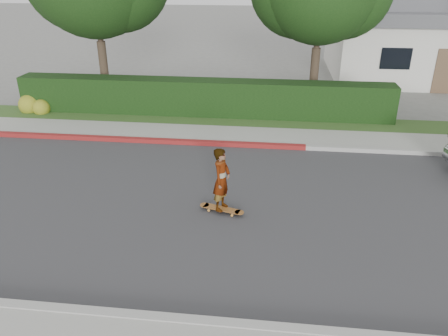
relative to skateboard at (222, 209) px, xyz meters
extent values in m
plane|color=slate|center=(1.31, 0.29, -0.10)|extent=(120.00, 120.00, 0.00)
cube|color=#2D2D30|center=(1.31, 0.29, -0.10)|extent=(60.00, 8.00, 0.01)
cube|color=#9E9E99|center=(1.31, -3.81, -0.03)|extent=(60.00, 0.20, 0.15)
cube|color=#9E9E99|center=(1.31, 4.39, -0.03)|extent=(60.00, 0.20, 0.15)
cube|color=maroon|center=(-3.69, 4.39, -0.02)|extent=(12.00, 0.21, 0.15)
cube|color=gray|center=(1.31, 5.29, -0.04)|extent=(60.00, 1.60, 0.12)
cube|color=#2D4C1E|center=(1.31, 6.89, -0.05)|extent=(60.00, 1.60, 0.10)
cube|color=black|center=(-1.69, 7.49, 0.65)|extent=(15.00, 1.00, 1.50)
sphere|color=#2D4C19|center=(-8.89, 7.09, 0.25)|extent=(0.90, 0.90, 0.90)
sphere|color=#2D4C19|center=(-8.29, 6.89, 0.20)|extent=(0.70, 0.70, 0.70)
cylinder|color=#33261C|center=(-6.19, 8.79, 1.25)|extent=(0.36, 0.36, 2.70)
cylinder|color=#33261C|center=(-6.19, 8.79, 3.27)|extent=(0.24, 0.24, 2.25)
cylinder|color=#33261C|center=(2.81, 9.29, 1.16)|extent=(0.36, 0.36, 2.52)
cylinder|color=#33261C|center=(2.81, 9.29, 3.05)|extent=(0.24, 0.24, 2.10)
cube|color=beige|center=(9.31, 16.29, 1.40)|extent=(10.00, 8.00, 3.00)
cube|color=#4C4C51|center=(9.31, 16.29, 3.20)|extent=(10.60, 8.60, 0.60)
cube|color=#4C4C51|center=(9.31, 16.29, 3.80)|extent=(8.40, 6.40, 0.80)
cube|color=black|center=(6.81, 12.27, 1.50)|extent=(1.40, 0.06, 1.00)
cube|color=brown|center=(9.11, 12.27, 0.95)|extent=(0.90, 0.06, 2.10)
cylinder|color=gold|center=(-0.33, 0.00, -0.06)|extent=(0.07, 0.05, 0.06)
cylinder|color=gold|center=(-0.28, 0.17, -0.06)|extent=(0.07, 0.05, 0.06)
cylinder|color=gold|center=(0.28, -0.17, -0.06)|extent=(0.07, 0.05, 0.06)
cylinder|color=gold|center=(0.33, 0.00, -0.06)|extent=(0.07, 0.05, 0.06)
cube|color=silver|center=(-0.30, 0.08, -0.02)|extent=(0.10, 0.20, 0.03)
cube|color=silver|center=(0.30, -0.08, -0.02)|extent=(0.10, 0.20, 0.03)
cube|color=brown|center=(0.00, 0.00, 0.01)|extent=(0.97, 0.48, 0.02)
cylinder|color=brown|center=(-0.45, 0.13, 0.01)|extent=(0.28, 0.28, 0.02)
cylinder|color=brown|center=(0.45, -0.13, 0.01)|extent=(0.28, 0.28, 0.02)
imported|color=white|center=(0.00, 0.00, 0.82)|extent=(0.54, 0.68, 1.61)
camera|label=1|loc=(1.15, -9.37, 5.55)|focal=35.00mm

